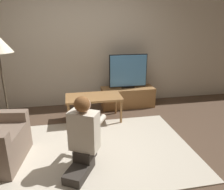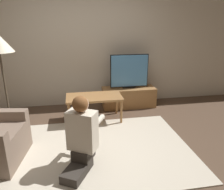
{
  "view_description": "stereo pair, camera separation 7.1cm",
  "coord_description": "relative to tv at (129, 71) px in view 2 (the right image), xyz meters",
  "views": [
    {
      "loc": [
        -0.31,
        -2.65,
        1.74
      ],
      "look_at": [
        0.33,
        0.61,
        0.6
      ],
      "focal_mm": 35.0,
      "sensor_mm": 36.0,
      "label": 1
    },
    {
      "loc": [
        -0.24,
        -2.66,
        1.74
      ],
      "look_at": [
        0.33,
        0.61,
        0.6
      ],
      "focal_mm": 35.0,
      "sensor_mm": 36.0,
      "label": 2
    }
  ],
  "objects": [
    {
      "name": "tv_stand",
      "position": [
        0.0,
        -0.0,
        -0.56
      ],
      "size": [
        1.09,
        0.42,
        0.41
      ],
      "color": "olive",
      "rests_on": "ground_plane"
    },
    {
      "name": "rug",
      "position": [
        -0.85,
        -1.56,
        -0.75
      ],
      "size": [
        2.65,
        1.87,
        0.02
      ],
      "color": "beige",
      "rests_on": "ground_plane"
    },
    {
      "name": "coffee_table",
      "position": [
        -0.78,
        -0.56,
        -0.34
      ],
      "size": [
        0.98,
        0.53,
        0.47
      ],
      "color": "olive",
      "rests_on": "ground_plane"
    },
    {
      "name": "tv",
      "position": [
        0.0,
        0.0,
        0.0
      ],
      "size": [
        0.79,
        0.08,
        0.69
      ],
      "color": "black",
      "rests_on": "tv_stand"
    },
    {
      "name": "ground_plane",
      "position": [
        -0.85,
        -1.56,
        -0.76
      ],
      "size": [
        10.0,
        10.0,
        0.0
      ],
      "primitive_type": "plane",
      "color": "brown"
    },
    {
      "name": "wall_back",
      "position": [
        -0.85,
        0.37,
        0.54
      ],
      "size": [
        10.0,
        0.06,
        2.6
      ],
      "color": "beige",
      "rests_on": "ground_plane"
    },
    {
      "name": "person_kneeling",
      "position": [
        -1.05,
        -1.91,
        -0.3
      ],
      "size": [
        0.6,
        0.82,
        0.93
      ],
      "rotation": [
        0.0,
        0.0,
        2.64
      ],
      "color": "#332D28",
      "rests_on": "rug"
    }
  ]
}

